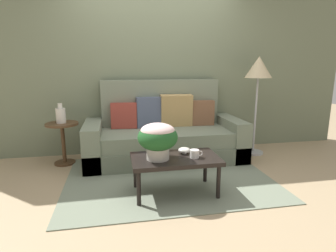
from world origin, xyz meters
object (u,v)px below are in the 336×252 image
object	(u,v)px
couch	(164,136)
snack_bowl	(184,150)
coffee_table	(175,161)
potted_plant	(158,137)
floor_lamp	(258,73)
side_table	(63,136)
table_vase	(61,115)
coffee_mug	(195,154)

from	to	relation	value
couch	snack_bowl	distance (m)	1.06
coffee_table	potted_plant	world-z (taller)	potted_plant
floor_lamp	snack_bowl	bearing A→B (deg)	-143.29
side_table	floor_lamp	bearing A→B (deg)	-1.29
snack_bowl	table_vase	bearing A→B (deg)	142.93
table_vase	coffee_mug	bearing A→B (deg)	-39.41
couch	potted_plant	distance (m)	1.25
snack_bowl	table_vase	xyz separation A→B (m)	(-1.45, 1.09, 0.25)
coffee_table	snack_bowl	distance (m)	0.18
side_table	floor_lamp	distance (m)	2.94
couch	table_vase	distance (m)	1.46
coffee_mug	table_vase	size ratio (longest dim) A/B	0.51
snack_bowl	coffee_mug	bearing A→B (deg)	-64.97
potted_plant	snack_bowl	xyz separation A→B (m)	(0.31, 0.13, -0.19)
side_table	table_vase	size ratio (longest dim) A/B	2.17
couch	potted_plant	world-z (taller)	couch
side_table	floor_lamp	xyz separation A→B (m)	(2.81, -0.06, 0.84)
potted_plant	snack_bowl	distance (m)	0.39
coffee_table	side_table	world-z (taller)	side_table
couch	table_vase	world-z (taller)	couch
floor_lamp	side_table	bearing A→B (deg)	178.71
potted_plant	table_vase	world-z (taller)	table_vase
coffee_table	potted_plant	xyz separation A→B (m)	(-0.19, -0.03, 0.28)
side_table	couch	bearing A→B (deg)	-1.10
couch	snack_bowl	size ratio (longest dim) A/B	16.58
couch	coffee_mug	distance (m)	1.22
coffee_table	snack_bowl	xyz separation A→B (m)	(0.12, 0.10, 0.08)
couch	floor_lamp	xyz separation A→B (m)	(1.40, -0.04, 0.89)
coffee_table	snack_bowl	size ratio (longest dim) A/B	6.83
potted_plant	coffee_mug	distance (m)	0.43
snack_bowl	side_table	bearing A→B (deg)	143.01
coffee_table	coffee_mug	xyz separation A→B (m)	(0.20, -0.06, 0.09)
floor_lamp	coffee_mug	bearing A→B (deg)	-137.79
floor_lamp	table_vase	bearing A→B (deg)	178.56
snack_bowl	floor_lamp	bearing A→B (deg)	36.71
couch	side_table	bearing A→B (deg)	178.90
table_vase	potted_plant	bearing A→B (deg)	-47.02
couch	floor_lamp	size ratio (longest dim) A/B	1.51
couch	floor_lamp	world-z (taller)	floor_lamp
coffee_table	coffee_mug	size ratio (longest dim) A/B	6.70
side_table	potted_plant	distance (m)	1.67
coffee_mug	snack_bowl	bearing A→B (deg)	115.03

